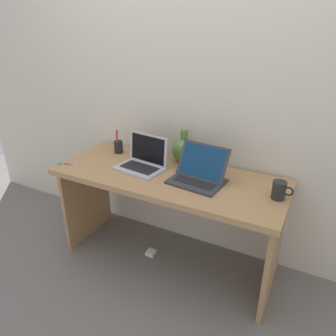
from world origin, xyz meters
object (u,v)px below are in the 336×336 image
laptop_right (199,172)px  power_brick (151,253)px  green_vase (184,149)px  laptop_left (143,159)px  scissors (64,164)px  coffee_mug (279,190)px  pen_cup (118,146)px

laptop_right → power_brick: laptop_right is taller
laptop_right → green_vase: bearing=132.7°
green_vase → laptop_left: bearing=-133.2°
scissors → power_brick: (0.61, 0.18, -0.71)m
scissors → laptop_left: bearing=22.4°
laptop_left → laptop_right: size_ratio=0.98×
laptop_left → green_vase: (0.21, 0.22, 0.03)m
coffee_mug → pen_cup: (-1.25, 0.16, -0.00)m
laptop_left → pen_cup: laptop_left is taller
coffee_mug → power_brick: coffee_mug is taller
coffee_mug → scissors: coffee_mug is taller
green_vase → scissors: 0.88m
green_vase → scissors: green_vase is taller
green_vase → power_brick: 0.86m
laptop_left → coffee_mug: 0.93m
laptop_right → green_vase: size_ratio=1.46×
green_vase → coffee_mug: 0.76m
laptop_left → laptop_right: laptop_left is taller
green_vase → pen_cup: green_vase is taller
green_vase → coffee_mug: bearing=-18.3°
green_vase → power_brick: bearing=-119.0°
laptop_left → power_brick: bearing=-31.7°
laptop_right → power_brick: (-0.36, -0.03, -0.77)m
pen_cup → scissors: (-0.22, -0.37, -0.05)m
power_brick → green_vase: bearing=61.0°
laptop_left → power_brick: (0.06, -0.04, -0.77)m
coffee_mug → laptop_right: bearing=179.9°
laptop_right → power_brick: size_ratio=5.14×
laptop_right → laptop_left: bearing=178.1°
coffee_mug → scissors: 1.49m
green_vase → pen_cup: (-0.53, -0.08, -0.04)m
green_vase → scissors: size_ratio=1.68×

